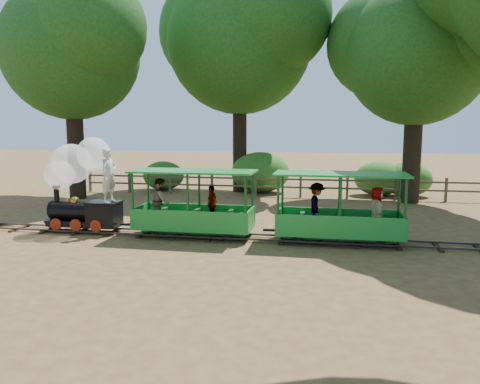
% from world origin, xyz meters
% --- Properties ---
extents(ground, '(90.00, 90.00, 0.00)m').
position_xyz_m(ground, '(0.00, 0.00, 0.00)').
color(ground, olive).
rests_on(ground, ground).
extents(track, '(22.00, 1.00, 0.10)m').
position_xyz_m(track, '(0.00, 0.00, 0.07)').
color(track, '#3F3D3A').
rests_on(track, ground).
extents(locomotive, '(2.51, 1.16, 2.84)m').
position_xyz_m(locomotive, '(-5.00, 0.06, 1.61)').
color(locomotive, black).
rests_on(locomotive, ground).
extents(carriage_front, '(3.44, 1.42, 1.79)m').
position_xyz_m(carriage_front, '(-1.67, 0.01, 0.78)').
color(carriage_front, '#1F922F').
rests_on(carriage_front, track).
extents(carriage_rear, '(3.44, 1.41, 1.79)m').
position_xyz_m(carriage_rear, '(2.48, 0.01, 0.80)').
color(carriage_rear, '#1F922F').
rests_on(carriage_rear, track).
extents(oak_nw, '(7.15, 6.29, 9.09)m').
position_xyz_m(oak_nw, '(-8.53, 6.08, 6.52)').
color(oak_nw, '#2D2116').
rests_on(oak_nw, ground).
extents(oak_nc, '(8.40, 7.39, 10.37)m').
position_xyz_m(oak_nc, '(-2.03, 9.59, 7.36)').
color(oak_nc, '#2D2116').
rests_on(oak_nc, ground).
extents(oak_ne, '(7.08, 6.23, 8.78)m').
position_xyz_m(oak_ne, '(5.47, 7.58, 6.23)').
color(oak_ne, '#2D2116').
rests_on(oak_ne, ground).
extents(fence, '(18.10, 0.10, 1.00)m').
position_xyz_m(fence, '(0.00, 8.00, 0.58)').
color(fence, brown).
rests_on(fence, ground).
extents(shrub_west, '(2.05, 1.57, 1.42)m').
position_xyz_m(shrub_west, '(-5.79, 9.30, 0.71)').
color(shrub_west, '#2D6B1E').
rests_on(shrub_west, ground).
extents(shrub_mid_w, '(2.76, 2.13, 1.91)m').
position_xyz_m(shrub_mid_w, '(-0.98, 9.30, 0.96)').
color(shrub_mid_w, '#2D6B1E').
rests_on(shrub_mid_w, ground).
extents(shrub_mid_e, '(2.21, 1.70, 1.53)m').
position_xyz_m(shrub_mid_e, '(5.63, 9.30, 0.76)').
color(shrub_mid_e, '#2D6B1E').
rests_on(shrub_mid_e, ground).
extents(shrub_east, '(2.24, 1.72, 1.55)m').
position_xyz_m(shrub_east, '(4.46, 9.30, 0.78)').
color(shrub_east, '#2D6B1E').
rests_on(shrub_east, ground).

